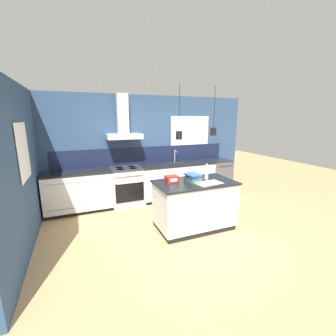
{
  "coord_description": "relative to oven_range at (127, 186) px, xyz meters",
  "views": [
    {
      "loc": [
        -1.63,
        -3.44,
        2.06
      ],
      "look_at": [
        0.08,
        0.71,
        1.05
      ],
      "focal_mm": 24.0,
      "sensor_mm": 36.0,
      "label": 1
    }
  ],
  "objects": [
    {
      "name": "kitchen_island",
      "position": [
        0.92,
        -1.65,
        0.0
      ],
      "size": [
        1.47,
        0.84,
        0.91
      ],
      "color": "black",
      "rests_on": "ground_plane"
    },
    {
      "name": "bottle_on_island",
      "position": [
        1.2,
        -1.58,
        0.59
      ],
      "size": [
        0.07,
        0.07,
        0.32
      ],
      "color": "silver",
      "rests_on": "kitchen_island"
    },
    {
      "name": "counter_run_left",
      "position": [
        -1.08,
        0.01,
        0.01
      ],
      "size": [
        1.42,
        0.64,
        0.91
      ],
      "color": "black",
      "rests_on": "ground_plane"
    },
    {
      "name": "red_supply_box",
      "position": [
        0.52,
        -1.49,
        0.51
      ],
      "size": [
        0.23,
        0.19,
        0.11
      ],
      "color": "red",
      "rests_on": "kitchen_island"
    },
    {
      "name": "counter_run_sink",
      "position": [
        1.33,
        0.01,
        0.01
      ],
      "size": [
        1.93,
        0.64,
        1.24
      ],
      "color": "black",
      "rests_on": "ground_plane"
    },
    {
      "name": "paper_pile",
      "position": [
        1.1,
        -1.84,
        0.46
      ],
      "size": [
        0.5,
        0.33,
        0.01
      ],
      "color": "silver",
      "rests_on": "kitchen_island"
    },
    {
      "name": "wall_back",
      "position": [
        0.56,
        0.32,
        0.9
      ],
      "size": [
        5.6,
        2.09,
        2.6
      ],
      "color": "navy",
      "rests_on": "ground_plane"
    },
    {
      "name": "book_stack",
      "position": [
        0.89,
        -1.6,
        0.53
      ],
      "size": [
        0.27,
        0.35,
        0.14
      ],
      "color": "#4C7F4C",
      "rests_on": "kitchen_island"
    },
    {
      "name": "oven_range",
      "position": [
        0.0,
        0.0,
        0.0
      ],
      "size": [
        0.75,
        0.66,
        0.91
      ],
      "color": "#B5B5BA",
      "rests_on": "ground_plane"
    },
    {
      "name": "wall_left",
      "position": [
        -1.85,
        -0.99,
        0.85
      ],
      "size": [
        0.08,
        3.8,
        2.6
      ],
      "color": "navy",
      "rests_on": "ground_plane"
    },
    {
      "name": "dishwasher",
      "position": [
        2.59,
        0.0,
        -0.0
      ],
      "size": [
        0.59,
        0.65,
        0.91
      ],
      "color": "#4C4C51",
      "rests_on": "ground_plane"
    },
    {
      "name": "ground_plane",
      "position": [
        0.58,
        -1.69,
        -0.46
      ],
      "size": [
        16.0,
        16.0,
        0.0
      ],
      "primitive_type": "plane",
      "color": "tan",
      "rests_on": "ground"
    }
  ]
}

